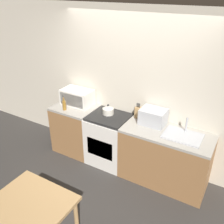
# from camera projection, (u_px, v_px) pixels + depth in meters

# --- Properties ---
(ground_plane) EXTENTS (16.00, 16.00, 0.00)m
(ground_plane) POSITION_uv_depth(u_px,v_px,m) (98.00, 195.00, 3.77)
(ground_plane) COLOR #33302D
(wall_back) EXTENTS (10.00, 0.06, 2.60)m
(wall_back) POSITION_uv_depth(u_px,v_px,m) (135.00, 90.00, 4.06)
(wall_back) COLOR beige
(wall_back) RESTS_ON ground_plane
(counter_left_run) EXTENTS (0.75, 0.62, 0.90)m
(counter_left_run) POSITION_uv_depth(u_px,v_px,m) (76.00, 128.00, 4.64)
(counter_left_run) COLOR olive
(counter_left_run) RESTS_ON ground_plane
(counter_right_run) EXTENTS (1.34, 0.62, 0.90)m
(counter_right_run) POSITION_uv_depth(u_px,v_px,m) (165.00, 157.00, 3.87)
(counter_right_run) COLOR olive
(counter_right_run) RESTS_ON ground_plane
(stove_range) EXTENTS (0.67, 0.62, 0.90)m
(stove_range) POSITION_uv_depth(u_px,v_px,m) (109.00, 139.00, 4.32)
(stove_range) COLOR silver
(stove_range) RESTS_ON ground_plane
(kettle) EXTENTS (0.19, 0.19, 0.18)m
(kettle) POSITION_uv_depth(u_px,v_px,m) (108.00, 110.00, 4.15)
(kettle) COLOR beige
(kettle) RESTS_ON stove_range
(microwave) EXTENTS (0.55, 0.35, 0.28)m
(microwave) POSITION_uv_depth(u_px,v_px,m) (77.00, 97.00, 4.47)
(microwave) COLOR silver
(microwave) RESTS_ON counter_left_run
(bottle) EXTENTS (0.06, 0.06, 0.23)m
(bottle) POSITION_uv_depth(u_px,v_px,m) (64.00, 105.00, 4.28)
(bottle) COLOR olive
(bottle) RESTS_ON counter_left_run
(knife_block) EXTENTS (0.08, 0.08, 0.25)m
(knife_block) POSITION_uv_depth(u_px,v_px,m) (138.00, 112.00, 4.03)
(knife_block) COLOR tan
(knife_block) RESTS_ON counter_right_run
(toaster_oven) EXTENTS (0.39, 0.31, 0.24)m
(toaster_oven) POSITION_uv_depth(u_px,v_px,m) (153.00, 117.00, 3.84)
(toaster_oven) COLOR #ADAFB5
(toaster_oven) RESTS_ON counter_right_run
(sink_basin) EXTENTS (0.54, 0.38, 0.24)m
(sink_basin) POSITION_uv_depth(u_px,v_px,m) (183.00, 135.00, 3.56)
(sink_basin) COLOR #ADAFB5
(sink_basin) RESTS_ON counter_right_run
(dining_table) EXTENTS (0.86, 0.71, 0.75)m
(dining_table) POSITION_uv_depth(u_px,v_px,m) (31.00, 209.00, 2.73)
(dining_table) COLOR tan
(dining_table) RESTS_ON ground_plane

